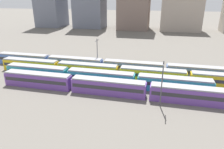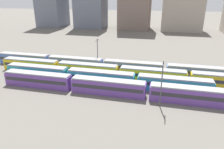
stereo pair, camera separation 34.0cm
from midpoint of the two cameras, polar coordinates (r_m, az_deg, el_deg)
The scene contains 8 objects.
ground_plane at distance 65.76m, azimuth -18.13°, elevation -0.15°, with size 600.00×600.00×0.00m, color #666059.
train_track_0 at distance 48.70m, azimuth 9.64°, elevation -4.35°, with size 74.70×3.06×3.75m.
train_track_1 at distance 55.51m, azimuth -3.25°, elevation -0.85°, with size 55.80×3.06×3.75m.
train_track_2 at distance 58.27m, azimuth 10.85°, elevation -0.13°, with size 93.60×3.06×3.75m.
train_track_3 at distance 63.15m, azimuth 14.10°, elevation 1.26°, with size 112.50×3.06×3.75m.
catenary_pole_0 at distance 44.26m, azimuth 13.33°, elevation -2.01°, with size 0.24×3.20×10.14m.
catenary_pole_1 at distance 68.35m, azimuth -4.22°, elevation 6.32°, with size 0.24×3.20×9.56m.
distant_building_3 at distance 151.49m, azimuth 18.44°, elevation 16.26°, with size 26.00×16.77×25.99m, color #A89989.
Camera 1 is at (33.41, -44.17, 22.36)m, focal length 33.34 mm.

